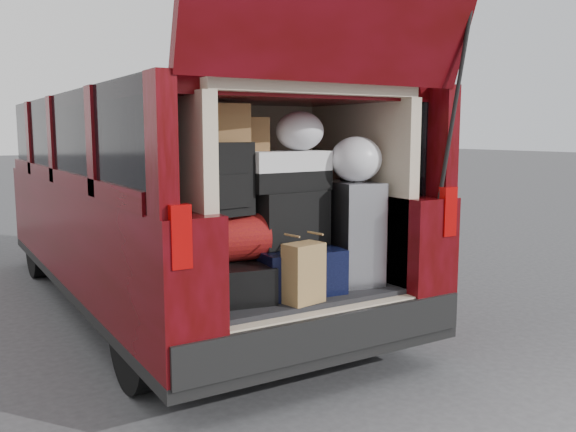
% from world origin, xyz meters
% --- Properties ---
extents(ground, '(80.00, 80.00, 0.00)m').
position_xyz_m(ground, '(0.00, 0.00, 0.00)').
color(ground, '#38383A').
rests_on(ground, ground).
extents(minivan, '(1.90, 5.35, 2.77)m').
position_xyz_m(minivan, '(0.00, 1.86, 0.91)').
color(minivan, black).
rests_on(minivan, ground).
extents(load_floor, '(1.24, 1.05, 0.55)m').
position_xyz_m(load_floor, '(0.00, 0.28, 0.28)').
color(load_floor, black).
rests_on(load_floor, ground).
extents(black_hardshell, '(0.46, 0.58, 0.21)m').
position_xyz_m(black_hardshell, '(-0.37, 0.14, 0.65)').
color(black_hardshell, black).
rests_on(black_hardshell, load_floor).
extents(navy_hardshell, '(0.54, 0.64, 0.26)m').
position_xyz_m(navy_hardshell, '(0.03, 0.16, 0.68)').
color(navy_hardshell, black).
rests_on(navy_hardshell, load_floor).
extents(silver_roller, '(0.33, 0.46, 0.64)m').
position_xyz_m(silver_roller, '(0.45, 0.09, 0.87)').
color(silver_roller, silver).
rests_on(silver_roller, load_floor).
extents(kraft_bag, '(0.24, 0.18, 0.34)m').
position_xyz_m(kraft_bag, '(-0.07, -0.17, 0.72)').
color(kraft_bag, '#A07E48').
rests_on(kraft_bag, load_floor).
extents(red_duffel, '(0.45, 0.32, 0.27)m').
position_xyz_m(red_duffel, '(-0.37, 0.16, 0.89)').
color(red_duffel, maroon).
rests_on(red_duffel, black_hardshell).
extents(black_soft_case, '(0.49, 0.32, 0.33)m').
position_xyz_m(black_soft_case, '(0.03, 0.17, 0.98)').
color(black_soft_case, black).
rests_on(black_soft_case, navy_hardshell).
extents(backpack, '(0.31, 0.22, 0.41)m').
position_xyz_m(backpack, '(-0.40, 0.13, 1.24)').
color(backpack, black).
rests_on(backpack, red_duffel).
extents(twotone_duffel, '(0.55, 0.31, 0.24)m').
position_xyz_m(twotone_duffel, '(0.02, 0.19, 1.27)').
color(twotone_duffel, white).
rests_on(twotone_duffel, black_soft_case).
extents(grocery_sack_lower, '(0.26, 0.23, 0.21)m').
position_xyz_m(grocery_sack_lower, '(-0.38, 0.16, 1.55)').
color(grocery_sack_lower, brown).
rests_on(grocery_sack_lower, backpack).
extents(grocery_sack_upper, '(0.21, 0.17, 0.20)m').
position_xyz_m(grocery_sack_upper, '(-0.18, 0.27, 1.48)').
color(grocery_sack_upper, brown).
rests_on(grocery_sack_upper, twotone_duffel).
extents(plastic_bag_center, '(0.33, 0.32, 0.24)m').
position_xyz_m(plastic_bag_center, '(0.13, 0.19, 1.50)').
color(plastic_bag_center, silver).
rests_on(plastic_bag_center, twotone_duffel).
extents(plastic_bag_right, '(0.35, 0.33, 0.28)m').
position_xyz_m(plastic_bag_right, '(0.45, 0.04, 1.33)').
color(plastic_bag_right, silver).
rests_on(plastic_bag_right, silver_roller).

